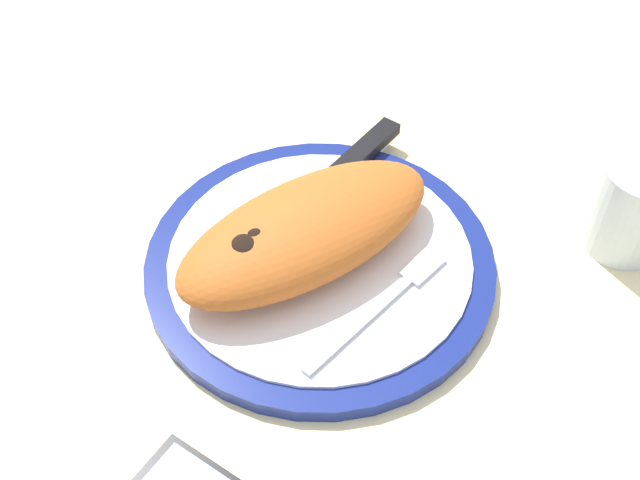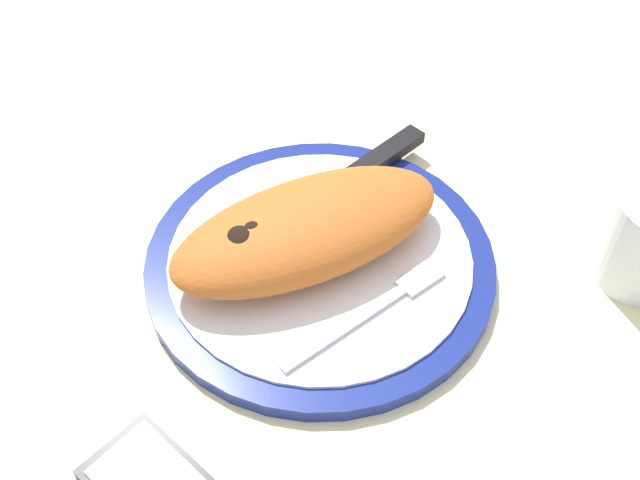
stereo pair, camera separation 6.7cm
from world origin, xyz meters
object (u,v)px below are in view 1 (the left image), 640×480
(plate, at_px, (320,262))
(calzone, at_px, (306,230))
(knife, at_px, (347,168))
(water_glass, at_px, (631,213))
(fork, at_px, (388,299))

(plate, height_order, calzone, calzone)
(knife, distance_m, water_glass, 0.26)
(knife, bearing_deg, calzone, -147.86)
(fork, relative_size, knife, 0.75)
(fork, xyz_separation_m, water_glass, (0.22, -0.07, 0.02))
(plate, distance_m, knife, 0.11)
(fork, height_order, water_glass, water_glass)
(plate, distance_m, calzone, 0.04)
(plate, distance_m, water_glass, 0.28)
(plate, relative_size, calzone, 1.22)
(calzone, xyz_separation_m, knife, (0.09, 0.06, -0.02))
(calzone, distance_m, water_glass, 0.29)
(plate, height_order, fork, fork)
(fork, bearing_deg, calzone, 103.97)
(calzone, bearing_deg, plate, -54.09)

